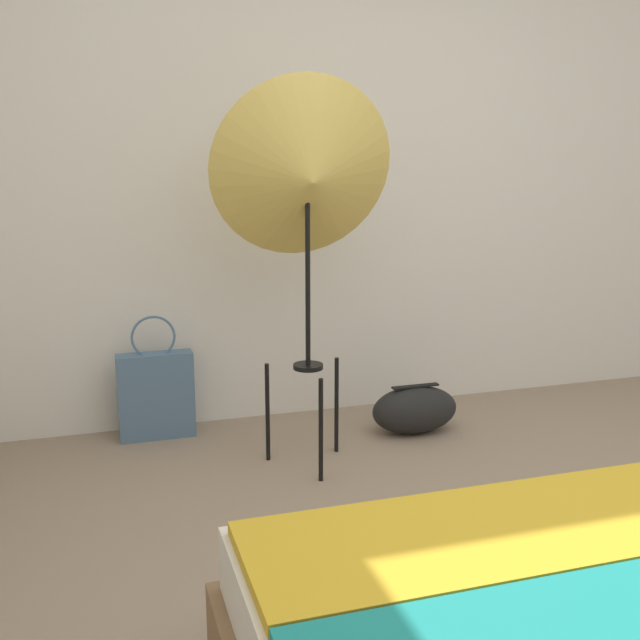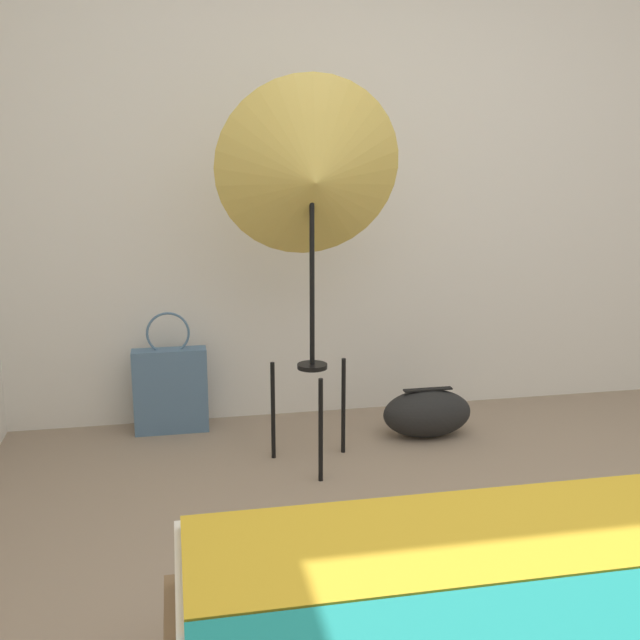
# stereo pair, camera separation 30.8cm
# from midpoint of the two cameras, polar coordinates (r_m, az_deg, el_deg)

# --- Properties ---
(wall_back) EXTENTS (8.00, 0.05, 2.60)m
(wall_back) POSITION_cam_midpoint_polar(r_m,az_deg,el_deg) (3.95, -1.71, 11.40)
(wall_back) COLOR silver
(wall_back) RESTS_ON ground_plane
(photo_umbrella) EXTENTS (0.81, 0.43, 1.70)m
(photo_umbrella) POSITION_cam_midpoint_polar(r_m,az_deg,el_deg) (3.19, -3.78, 10.78)
(photo_umbrella) COLOR black
(photo_umbrella) RESTS_ON ground_plane
(tote_bag) EXTENTS (0.37, 0.11, 0.62)m
(tote_bag) POSITION_cam_midpoint_polar(r_m,az_deg,el_deg) (3.81, -14.67, -5.51)
(tote_bag) COLOR slate
(tote_bag) RESTS_ON ground_plane
(duffel_bag) EXTENTS (0.45, 0.24, 0.25)m
(duffel_bag) POSITION_cam_midpoint_polar(r_m,az_deg,el_deg) (3.80, 4.92, -6.86)
(duffel_bag) COLOR black
(duffel_bag) RESTS_ON ground_plane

